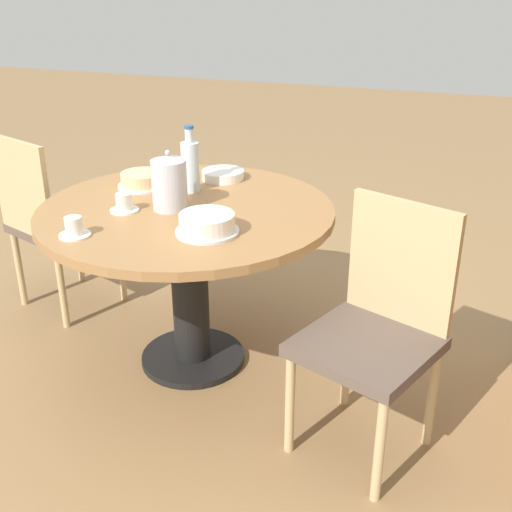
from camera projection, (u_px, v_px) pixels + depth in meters
The scene contains 11 objects.
ground_plane at pixel (193, 360), 2.86m from camera, with size 14.00×14.00×0.00m, color #937047.
dining_table at pixel (188, 242), 2.62m from camera, with size 1.19×1.19×0.72m.
chair_a at pixel (377, 326), 2.19m from camera, with size 0.54×0.54×0.90m.
chair_b at pixel (53, 219), 3.11m from camera, with size 0.54×0.54×0.90m.
coffee_pot at pixel (169, 183), 2.50m from camera, with size 0.14×0.14×0.24m.
water_bottle at pixel (190, 165), 2.70m from camera, with size 0.08×0.08×0.28m.
cake_main at pixel (207, 224), 2.30m from camera, with size 0.23×0.23×0.07m.
cake_second at pixel (143, 180), 2.78m from camera, with size 0.22×0.22×0.06m.
cup_a at pixel (74, 228), 2.28m from camera, with size 0.11×0.11×0.07m.
cup_b at pixel (124, 204), 2.51m from camera, with size 0.11×0.11×0.07m.
plate_stack at pixel (222, 175), 2.88m from camera, with size 0.19×0.19×0.04m.
Camera 1 is at (2.17, 1.07, 1.61)m, focal length 45.00 mm.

